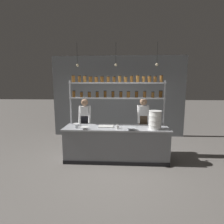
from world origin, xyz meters
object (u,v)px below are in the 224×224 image
Objects in this scene: container_stack at (155,120)px; serving_cup_by_board at (117,127)px; prep_bowl_center_back at (84,128)px; prep_bowl_center_front at (131,129)px; cutting_board at (106,126)px; serving_cup_front at (76,126)px; chef_center at (143,122)px; prep_bowl_near_left at (77,124)px; chef_left at (85,122)px; spice_shelf_unit at (117,91)px.

serving_cup_by_board is (-0.96, -0.04, -0.19)m from container_stack.
prep_bowl_center_front is at bearing -2.19° from prep_bowl_center_back.
cutting_board is 0.79m from serving_cup_front.
prep_bowl_near_left is (-1.90, -0.40, -0.01)m from chef_center.
chef_center reaches higher than chef_left.
cutting_board is 1.88× the size of prep_bowl_center_back.
serving_cup_front is at bearing -76.17° from prep_bowl_near_left.
chef_center is at bearing 26.90° from cutting_board.
chef_center is 1.96m from serving_cup_front.
serving_cup_by_board is (-0.74, -0.75, 0.01)m from chef_center.
serving_cup_front is at bearing -154.65° from spice_shelf_unit.
cutting_board is (-1.27, 0.18, -0.23)m from container_stack.
prep_bowl_center_back is 0.26m from serving_cup_front.
container_stack is at bearing 0.32° from serving_cup_front.
chef_center is 1.05m from serving_cup_by_board.
chef_center is at bearing 12.03° from prep_bowl_near_left.
spice_shelf_unit is at bearing -16.95° from chef_left.
cutting_board is (-1.06, -0.54, -0.03)m from chef_center.
cutting_board is 0.85m from prep_bowl_near_left.
chef_center is at bearing 27.49° from prep_bowl_center_back.
chef_left is 0.87m from cutting_board.
serving_cup_front is (-1.04, -0.49, -0.91)m from spice_shelf_unit.
cutting_board is 2.11× the size of prep_bowl_near_left.
prep_bowl_near_left is 1.92× the size of serving_cup_by_board.
serving_cup_by_board is at bearing 160.24° from prep_bowl_center_front.
chef_left reaches higher than serving_cup_front.
serving_cup_front is (-1.42, 0.15, 0.01)m from prep_bowl_center_front.
chef_center is 18.03× the size of serving_cup_front.
serving_cup_by_board is at bearing -177.90° from container_stack.
container_stack reaches higher than prep_bowl_center_front.
prep_bowl_center_back is at bearing -176.43° from container_stack.
prep_bowl_center_front is (1.34, -0.87, 0.02)m from chef_left.
chef_left is at bearing 147.07° from prep_bowl_center_front.
spice_shelf_unit reaches higher than cutting_board.
serving_cup_by_board reaches higher than cutting_board.
chef_left is 0.98× the size of chef_center.
prep_bowl_center_back reaches higher than prep_bowl_near_left.
chef_left reaches higher than serving_cup_by_board.
prep_bowl_center_front is (0.65, -0.33, 0.03)m from cutting_board.
chef_left is at bearing 142.12° from cutting_board.
chef_left is 0.43m from prep_bowl_near_left.
chef_left is at bearing 143.29° from serving_cup_by_board.
chef_center reaches higher than cutting_board.
serving_cup_front is 0.94× the size of serving_cup_by_board.
chef_left is 17.67× the size of serving_cup_front.
spice_shelf_unit is 5.65× the size of container_stack.
chef_center reaches higher than container_stack.
container_stack is at bearing 14.22° from prep_bowl_center_front.
prep_bowl_center_front reaches higher than prep_bowl_near_left.
prep_bowl_near_left is (-1.12, -0.18, -0.93)m from spice_shelf_unit.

